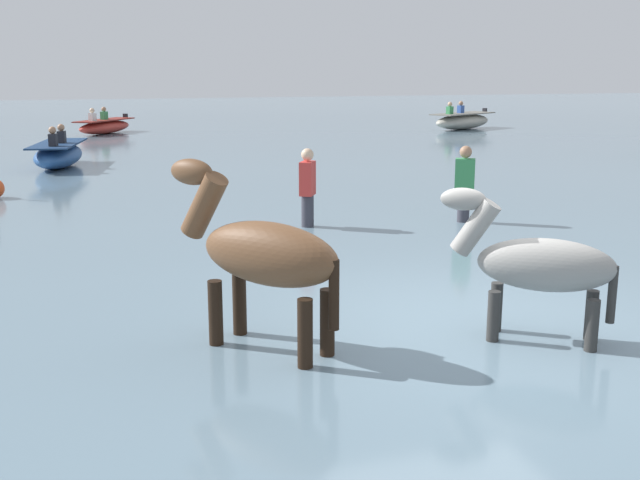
# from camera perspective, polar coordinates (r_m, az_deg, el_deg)

# --- Properties ---
(ground_plane) EXTENTS (120.00, 120.00, 0.00)m
(ground_plane) POSITION_cam_1_polar(r_m,az_deg,el_deg) (8.07, 11.06, -8.56)
(ground_plane) COLOR gray
(water_surface) EXTENTS (90.00, 90.00, 0.37)m
(water_surface) POSITION_cam_1_polar(r_m,az_deg,el_deg) (17.24, -4.14, 3.73)
(water_surface) COLOR slate
(water_surface) RESTS_ON ground
(horse_lead_bay) EXTENTS (1.48, 1.66, 2.06)m
(horse_lead_bay) POSITION_cam_1_polar(r_m,az_deg,el_deg) (6.92, -4.31, -1.35)
(horse_lead_bay) COLOR brown
(horse_lead_bay) RESTS_ON ground
(horse_trailing_grey) EXTENTS (1.53, 1.16, 1.79)m
(horse_trailing_grey) POSITION_cam_1_polar(r_m,az_deg,el_deg) (7.43, 15.89, -2.09)
(horse_trailing_grey) COLOR gray
(horse_trailing_grey) RESTS_ON ground
(boat_near_starboard) EXTENTS (2.44, 2.90, 1.01)m
(boat_near_starboard) POSITION_cam_1_polar(r_m,az_deg,el_deg) (30.54, -15.72, 8.15)
(boat_near_starboard) COLOR #BC382D
(boat_near_starboard) RESTS_ON water_surface
(boat_far_inshore) EXTENTS (3.39, 2.52, 1.13)m
(boat_far_inshore) POSITION_cam_1_polar(r_m,az_deg,el_deg) (32.03, 10.55, 8.70)
(boat_far_inshore) COLOR #B2AD9E
(boat_far_inshore) RESTS_ON water_surface
(boat_near_port) EXTENTS (1.50, 2.99, 1.10)m
(boat_near_port) POSITION_cam_1_polar(r_m,az_deg,el_deg) (20.75, -18.88, 6.02)
(boat_near_port) COLOR #28518E
(boat_near_port) RESTS_ON water_surface
(person_onlooker_left) EXTENTS (0.33, 0.38, 1.63)m
(person_onlooker_left) POSITION_cam_1_polar(r_m,az_deg,el_deg) (12.31, -0.93, 3.30)
(person_onlooker_left) COLOR #383842
(person_onlooker_left) RESTS_ON ground
(person_spectator_far) EXTENTS (0.38, 0.32, 1.63)m
(person_spectator_far) POSITION_cam_1_polar(r_m,az_deg,el_deg) (12.92, 10.67, 3.54)
(person_spectator_far) COLOR #383842
(person_spectator_far) RESTS_ON ground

